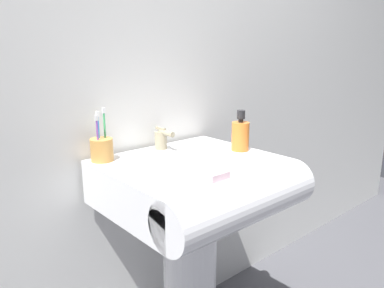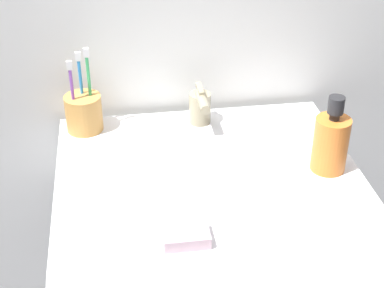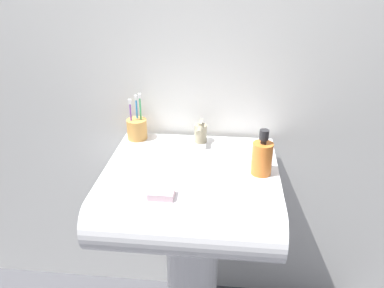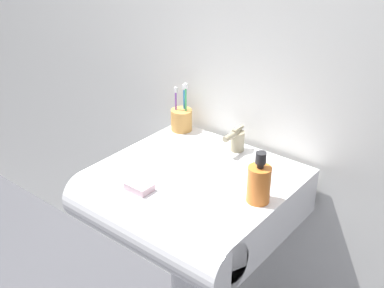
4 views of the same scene
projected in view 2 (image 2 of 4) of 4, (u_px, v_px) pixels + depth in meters
sink_basin at (212, 220)px, 1.20m from camera, size 0.62×0.60×0.17m
faucet at (200, 107)px, 1.35m from camera, size 0.05×0.11×0.09m
toothbrush_cup at (84, 112)px, 1.32m from camera, size 0.08×0.08×0.20m
soap_bottle at (331, 142)px, 1.18m from camera, size 0.07×0.07×0.16m
bar_soap at (186, 236)px, 1.01m from camera, size 0.08×0.06×0.02m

